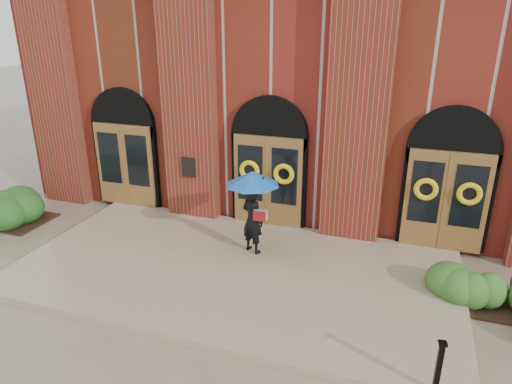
% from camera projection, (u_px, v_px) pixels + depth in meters
% --- Properties ---
extents(ground, '(90.00, 90.00, 0.00)m').
position_uv_depth(ground, '(232.00, 276.00, 10.45)').
color(ground, gray).
rests_on(ground, ground).
extents(landing, '(10.00, 5.30, 0.15)m').
position_uv_depth(landing, '(234.00, 270.00, 10.56)').
color(landing, tan).
rests_on(landing, ground).
extents(church_building, '(16.20, 12.53, 7.00)m').
position_uv_depth(church_building, '(317.00, 77.00, 16.98)').
color(church_building, maroon).
rests_on(church_building, ground).
extents(man_with_umbrella, '(1.71, 1.71, 2.08)m').
position_uv_depth(man_with_umbrella, '(253.00, 196.00, 10.76)').
color(man_with_umbrella, black).
rests_on(man_with_umbrella, landing).
extents(metal_post, '(0.14, 0.14, 0.93)m').
position_uv_depth(metal_post, '(439.00, 366.00, 6.85)').
color(metal_post, black).
rests_on(metal_post, landing).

